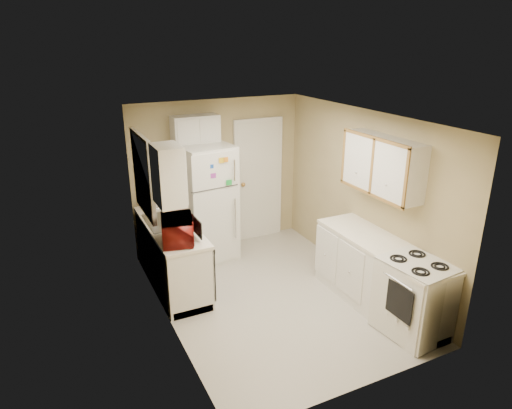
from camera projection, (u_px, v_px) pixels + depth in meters
name	position (u px, v px, depth m)	size (l,w,h in m)	color
floor	(272.00, 296.00, 6.15)	(3.80, 3.80, 0.00)	beige
ceiling	(275.00, 117.00, 5.32)	(3.80, 3.80, 0.00)	white
wall_left	(164.00, 233.00, 5.16)	(3.80, 3.80, 0.00)	tan
wall_right	(363.00, 197.00, 6.31)	(3.80, 3.80, 0.00)	tan
wall_back	(218.00, 175.00, 7.34)	(2.80, 2.80, 0.00)	tan
wall_front	(371.00, 282.00, 4.13)	(2.80, 2.80, 0.00)	tan
left_counter	(172.00, 255.00, 6.31)	(0.60, 1.80, 0.90)	silver
dishwasher	(206.00, 266.00, 5.90)	(0.03, 0.58, 0.72)	black
sink	(167.00, 224.00, 6.29)	(0.54, 0.74, 0.16)	gray
microwave	(177.00, 230.00, 5.61)	(0.31, 0.55, 0.37)	maroon
soap_bottle	(153.00, 202.00, 6.71)	(0.09, 0.09, 0.20)	silver
window_blinds	(144.00, 175.00, 5.93)	(0.10, 0.98, 1.08)	silver
upper_cabinet_left	(168.00, 175.00, 5.20)	(0.30, 0.45, 0.70)	silver
refrigerator	(207.00, 203.00, 6.95)	(0.74, 0.72, 1.80)	silver
cabinet_over_fridge	(195.00, 129.00, 6.77)	(0.70, 0.30, 0.40)	silver
interior_door	(258.00, 180.00, 7.65)	(0.86, 0.06, 2.08)	silver
right_counter	(379.00, 275.00, 5.77)	(0.60, 2.00, 0.90)	silver
stove	(414.00, 298.00, 5.24)	(0.61, 0.76, 0.92)	silver
upper_cabinet_right	(382.00, 165.00, 5.61)	(0.30, 1.20, 0.70)	silver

